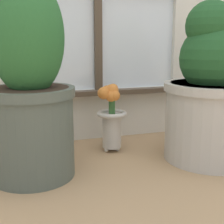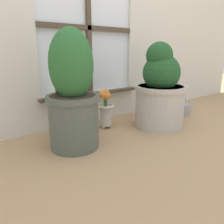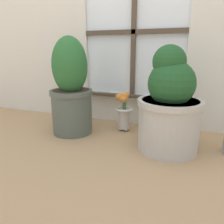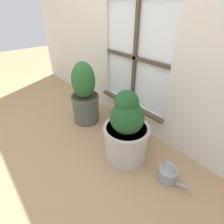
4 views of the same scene
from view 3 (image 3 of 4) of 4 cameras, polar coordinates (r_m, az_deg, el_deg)
The scene contains 4 objects.
ground_plane at distance 1.38m, azimuth -2.50°, elevation -10.85°, with size 10.00×10.00×0.00m, color tan.
potted_plant_left at distance 1.67m, azimuth -10.65°, elevation 5.58°, with size 0.32×0.32×0.72m.
potted_plant_right at distance 1.40m, azimuth 14.77°, elevation 1.39°, with size 0.40×0.40×0.66m.
flower_vase at distance 1.71m, azimuth 3.00°, elevation 0.70°, with size 0.14×0.14×0.31m.
Camera 3 is at (0.49, -1.13, 0.62)m, focal length 35.00 mm.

